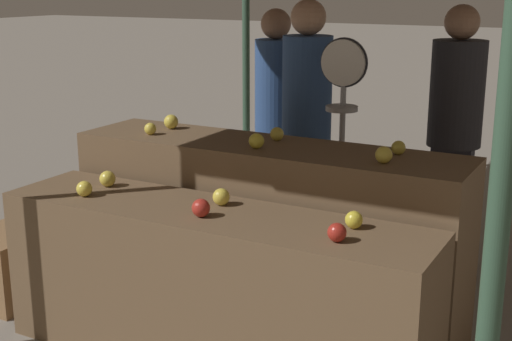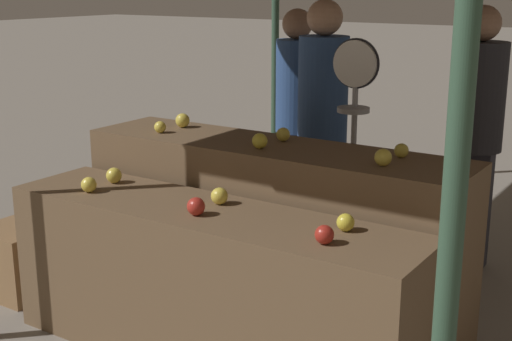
{
  "view_description": "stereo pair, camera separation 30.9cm",
  "coord_description": "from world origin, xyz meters",
  "px_view_note": "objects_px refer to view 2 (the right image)",
  "views": [
    {
      "loc": [
        1.81,
        -2.84,
        1.92
      ],
      "look_at": [
        0.1,
        0.3,
        0.98
      ],
      "focal_mm": 50.0,
      "sensor_mm": 36.0,
      "label": 1
    },
    {
      "loc": [
        2.07,
        -2.68,
        1.92
      ],
      "look_at": [
        0.1,
        0.3,
        0.98
      ],
      "focal_mm": 50.0,
      "sensor_mm": 36.0,
      "label": 2
    }
  ],
  "objects_px": {
    "produce_scale": "(354,108)",
    "person_customer_right": "(475,120)",
    "person_vendor_at_scale": "(323,113)",
    "person_customer_left": "(296,104)",
    "wooden_crate_side": "(21,259)"
  },
  "relations": [
    {
      "from": "person_vendor_at_scale",
      "to": "wooden_crate_side",
      "type": "height_order",
      "value": "person_vendor_at_scale"
    },
    {
      "from": "person_vendor_at_scale",
      "to": "person_customer_right",
      "type": "distance_m",
      "value": 1.02
    },
    {
      "from": "produce_scale",
      "to": "wooden_crate_side",
      "type": "bearing_deg",
      "value": -144.25
    },
    {
      "from": "produce_scale",
      "to": "person_customer_left",
      "type": "relative_size",
      "value": 0.92
    },
    {
      "from": "person_customer_left",
      "to": "wooden_crate_side",
      "type": "xyz_separation_m",
      "value": [
        -0.86,
        -1.98,
        -0.8
      ]
    },
    {
      "from": "produce_scale",
      "to": "person_vendor_at_scale",
      "type": "relative_size",
      "value": 0.88
    },
    {
      "from": "person_customer_left",
      "to": "person_customer_right",
      "type": "bearing_deg",
      "value": 169.79
    },
    {
      "from": "person_vendor_at_scale",
      "to": "produce_scale",
      "type": "bearing_deg",
      "value": 163.54
    },
    {
      "from": "produce_scale",
      "to": "person_customer_right",
      "type": "bearing_deg",
      "value": 56.71
    },
    {
      "from": "person_customer_right",
      "to": "wooden_crate_side",
      "type": "distance_m",
      "value": 3.11
    },
    {
      "from": "wooden_crate_side",
      "to": "produce_scale",
      "type": "bearing_deg",
      "value": 35.75
    },
    {
      "from": "produce_scale",
      "to": "person_customer_right",
      "type": "distance_m",
      "value": 0.95
    },
    {
      "from": "person_customer_right",
      "to": "produce_scale",
      "type": "bearing_deg",
      "value": 53.82
    },
    {
      "from": "produce_scale",
      "to": "person_vendor_at_scale",
      "type": "xyz_separation_m",
      "value": [
        -0.38,
        0.31,
        -0.11
      ]
    },
    {
      "from": "produce_scale",
      "to": "person_customer_left",
      "type": "distance_m",
      "value": 1.14
    }
  ]
}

